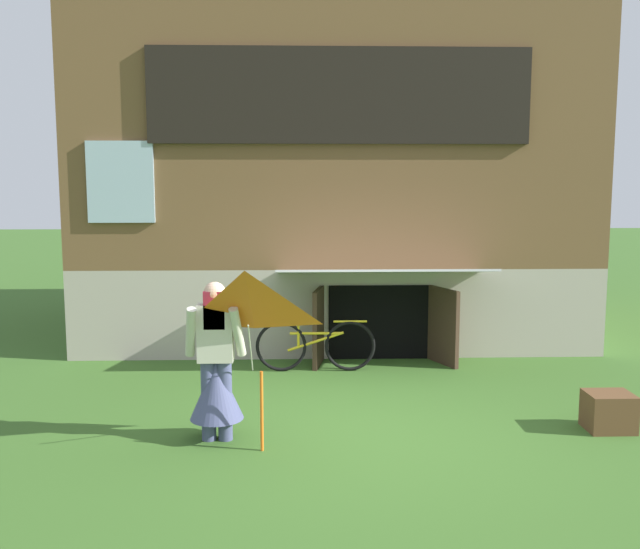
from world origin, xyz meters
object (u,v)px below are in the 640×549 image
object	(u,v)px
bicycle_yellow	(315,345)
kite	(245,319)
person	(216,375)
wooden_crate	(609,411)

from	to	relation	value
bicycle_yellow	kite	bearing A→B (deg)	-102.56
person	wooden_crate	bearing A→B (deg)	14.46
person	wooden_crate	world-z (taller)	person
person	bicycle_yellow	bearing A→B (deg)	80.01
person	bicycle_yellow	size ratio (longest dim) A/B	0.98
person	bicycle_yellow	xyz separation A→B (m)	(1.02, 2.51, -0.30)
person	kite	distance (m)	0.90
kite	bicycle_yellow	bearing A→B (deg)	77.13
bicycle_yellow	wooden_crate	bearing A→B (deg)	-38.72
person	kite	world-z (taller)	kite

